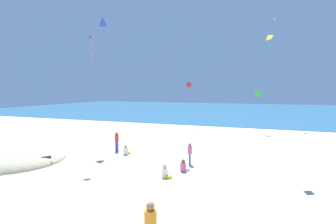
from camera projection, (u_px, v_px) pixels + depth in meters
name	position (u px, v px, depth m)	size (l,w,h in m)	color
ground_plane	(181.00, 156.00, 18.02)	(120.00, 120.00, 0.00)	beige
ocean_water	(233.00, 110.00, 60.83)	(120.00, 60.00, 0.05)	teal
beach_chair_far_right	(46.00, 161.00, 15.76)	(0.81, 0.81, 0.56)	black
person_0	(165.00, 173.00, 13.47)	(0.62, 0.39, 0.74)	white
person_1	(190.00, 152.00, 15.81)	(0.34, 0.34, 1.43)	blue
person_5	(184.00, 167.00, 14.52)	(0.59, 0.66, 0.74)	#D8599E
person_6	(126.00, 151.00, 18.33)	(0.42, 0.65, 0.76)	white
person_7	(117.00, 140.00, 19.25)	(0.39, 0.39, 1.57)	blue
kite_red	(189.00, 85.00, 32.97)	(0.75, 0.53, 1.30)	red
kite_yellow	(268.00, 37.00, 14.45)	(0.58, 0.65, 1.01)	yellow
kite_pink	(275.00, 19.00, 32.57)	(0.58, 0.69, 1.23)	pink
kite_blue	(103.00, 21.00, 20.19)	(0.96, 1.06, 1.35)	blue
kite_green	(258.00, 94.00, 27.39)	(1.04, 0.19, 2.09)	green
kite_black	(92.00, 37.00, 16.21)	(0.48, 0.40, 1.53)	black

